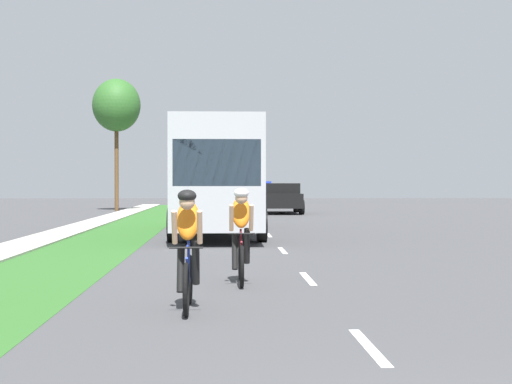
% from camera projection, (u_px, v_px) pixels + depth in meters
% --- Properties ---
extents(ground_plane, '(120.00, 120.00, 0.00)m').
position_uv_depth(ground_plane, '(271.00, 238.00, 23.47)').
color(ground_plane, '#424244').
extents(grass_verge, '(2.48, 70.00, 0.01)m').
position_uv_depth(grass_verge, '(110.00, 238.00, 23.26)').
color(grass_verge, '#2D6026').
rests_on(grass_verge, ground_plane).
extents(sidewalk_concrete, '(1.31, 70.00, 0.10)m').
position_uv_depth(sidewalk_concrete, '(46.00, 238.00, 23.17)').
color(sidewalk_concrete, '#B2ADA3').
rests_on(sidewalk_concrete, ground_plane).
extents(lane_markings_center, '(0.12, 52.20, 0.01)m').
position_uv_depth(lane_markings_center, '(264.00, 230.00, 27.47)').
color(lane_markings_center, white).
rests_on(lane_markings_center, ground_plane).
extents(cyclist_lead, '(0.42, 1.72, 1.58)m').
position_uv_depth(cyclist_lead, '(188.00, 248.00, 10.10)').
color(cyclist_lead, black).
rests_on(cyclist_lead, ground_plane).
extents(cyclist_trailing, '(0.42, 1.72, 1.58)m').
position_uv_depth(cyclist_trailing, '(241.00, 235.00, 12.77)').
color(cyclist_trailing, black).
rests_on(cyclist_trailing, ground_plane).
extents(bus_silver, '(2.78, 11.60, 3.48)m').
position_uv_depth(bus_silver, '(218.00, 173.00, 25.53)').
color(bus_silver, '#A5A8AD').
rests_on(bus_silver, ground_plane).
extents(pickup_black, '(2.22, 5.10, 1.64)m').
position_uv_depth(pickup_black, '(281.00, 198.00, 42.15)').
color(pickup_black, black).
rests_on(pickup_black, ground_plane).
extents(sedan_red, '(1.98, 4.30, 1.52)m').
position_uv_depth(sedan_red, '(219.00, 195.00, 54.75)').
color(sedan_red, red).
rests_on(sedan_red, ground_plane).
extents(suv_blue, '(2.15, 4.70, 1.79)m').
position_uv_depth(suv_blue, '(260.00, 191.00, 64.58)').
color(suv_blue, '#23389E').
rests_on(suv_blue, ground_plane).
extents(street_tree_far, '(2.83, 2.83, 7.82)m').
position_uv_depth(street_tree_far, '(116.00, 106.00, 45.94)').
color(street_tree_far, brown).
rests_on(street_tree_far, ground_plane).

